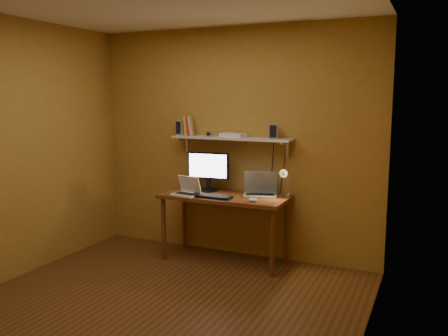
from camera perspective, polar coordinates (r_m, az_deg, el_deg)
The scene contains 14 objects.
room at distance 4.02m, azimuth -7.84°, elevation 1.05°, with size 3.44×3.24×2.64m.
desk at distance 5.23m, azimuth 0.04°, elevation -4.20°, with size 1.40×0.60×0.75m.
wall_shelf at distance 5.30m, azimuth 0.91°, elevation 3.56°, with size 1.40×0.25×0.21m.
monitor at distance 5.40m, azimuth -1.90°, elevation -0.17°, with size 0.49×0.22×0.45m.
laptop at distance 5.20m, azimuth 4.39°, elevation -2.55°, with size 0.42×0.35×0.26m.
netbook at distance 5.22m, azimuth -4.41°, elevation -2.65°, with size 0.32×0.26×0.21m.
keyboard at distance 5.09m, azimuth -1.55°, elevation -3.43°, with size 0.46×0.15×0.02m, color black.
mouse at distance 4.90m, azimuth 3.54°, elevation -3.85°, with size 0.10×0.07×0.04m, color white.
desk_lamp at distance 5.06m, azimuth 7.46°, elevation -1.31°, with size 0.09×0.23×0.38m.
speaker_left at distance 5.58m, azimuth -5.12°, elevation 4.88°, with size 0.10×0.10×0.18m, color gray.
speaker_right at distance 5.11m, azimuth 5.97°, elevation 4.44°, with size 0.09×0.09×0.16m, color gray.
books at distance 5.55m, azimuth -4.27°, elevation 5.11°, with size 0.16×0.17×0.23m.
shelf_camera at distance 5.35m, azimuth -1.79°, elevation 4.12°, with size 0.11×0.06×0.06m.
router at distance 5.29m, azimuth 1.12°, elevation 3.97°, with size 0.27×0.18×0.04m, color white.
Camera 1 is at (2.13, -3.37, 1.82)m, focal length 38.00 mm.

